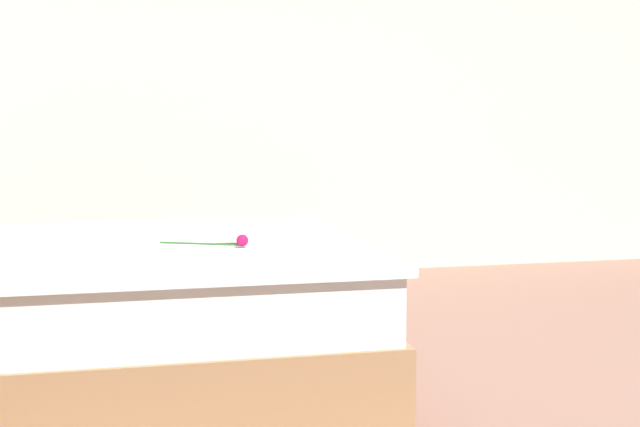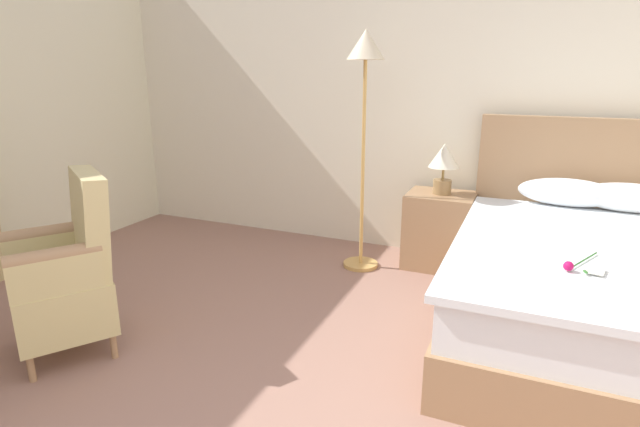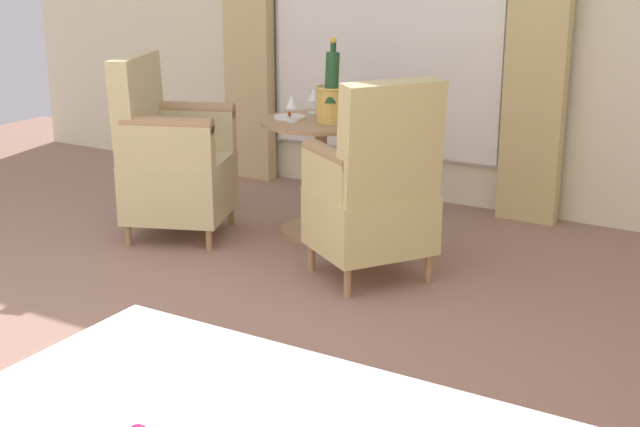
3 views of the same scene
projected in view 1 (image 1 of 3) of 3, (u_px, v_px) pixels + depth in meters
wall_far_side at (380, 80)px, 6.43m from camera, size 0.12×6.26×2.75m
bed at (99, 309)px, 3.66m from camera, size 1.67×2.11×1.22m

